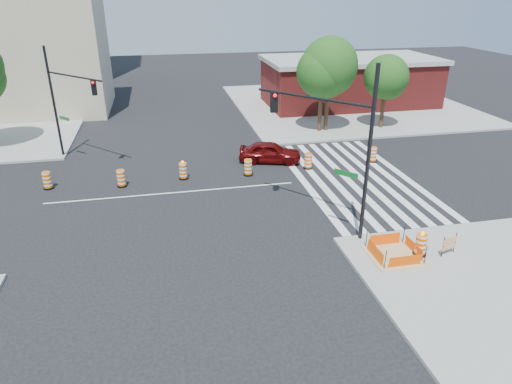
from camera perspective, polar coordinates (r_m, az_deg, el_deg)
ground at (r=26.47m, az=-10.28°, el=-0.09°), size 120.00×120.00×0.00m
sidewalk_ne at (r=47.22m, az=11.36°, el=10.71°), size 22.00×22.00×0.15m
crosswalk_east at (r=28.76m, az=12.02°, el=1.79°), size 6.75×13.50×0.01m
lane_centerline at (r=26.47m, az=-10.28°, el=-0.08°), size 14.00×0.12×0.01m
excavation_pit at (r=20.69m, az=16.86°, el=-7.45°), size 2.20×2.20×0.90m
brick_storefront at (r=46.76m, az=11.59°, el=13.38°), size 16.50×8.50×4.60m
beige_midrise at (r=48.00m, az=-26.96°, el=14.87°), size 14.00×10.00×10.00m
red_coupe at (r=30.50m, az=1.76°, el=5.02°), size 4.40×2.77×1.40m
signal_pole_se at (r=20.53m, az=9.92°, el=7.18°), size 3.92×4.66×7.87m
signal_pole_nw at (r=31.98m, az=-22.71°, el=11.09°), size 3.78×4.14×7.25m
pit_drum at (r=20.89m, az=19.89°, el=-6.29°), size 0.58×0.58×1.15m
barricade at (r=21.33m, az=23.01°, el=-5.97°), size 0.81×0.28×0.98m
tree_north_c at (r=36.81m, az=9.19°, el=14.96°), size 4.37×4.37×7.44m
tree_north_d at (r=36.64m, az=8.33°, el=14.29°), size 4.00×4.00×6.80m
tree_north_e at (r=38.76m, az=15.97°, el=13.37°), size 3.55×3.53×6.00m
median_drum_1 at (r=29.04m, az=-24.62°, el=1.27°), size 0.60×0.60×1.02m
median_drum_2 at (r=27.85m, az=-16.48°, el=1.59°), size 0.60×0.60×1.02m
median_drum_3 at (r=28.14m, az=-9.09°, el=2.57°), size 0.60×0.60×1.18m
median_drum_4 at (r=28.34m, az=-0.99°, el=3.02°), size 0.60×0.60×1.02m
median_drum_5 at (r=29.60m, az=6.54°, el=3.80°), size 0.60×0.60×1.02m
median_drum_6 at (r=31.57m, az=14.39°, el=4.51°), size 0.60×0.60×1.02m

